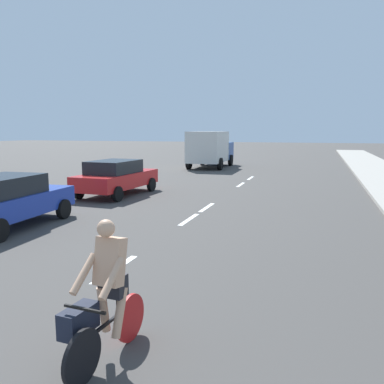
% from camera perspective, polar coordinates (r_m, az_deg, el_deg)
% --- Properties ---
extents(ground_plane, '(160.00, 160.00, 0.00)m').
position_cam_1_polar(ground_plane, '(19.41, 5.80, 0.24)').
color(ground_plane, '#423F3D').
extents(lane_stripe_2, '(0.16, 1.80, 0.01)m').
position_cam_1_polar(lane_stripe_2, '(8.65, -10.92, -10.76)').
color(lane_stripe_2, white).
rests_on(lane_stripe_2, ground).
extents(lane_stripe_3, '(0.16, 1.80, 0.01)m').
position_cam_1_polar(lane_stripe_3, '(13.01, -0.43, -3.94)').
color(lane_stripe_3, white).
rests_on(lane_stripe_3, ground).
extents(lane_stripe_4, '(0.16, 1.80, 0.01)m').
position_cam_1_polar(lane_stripe_4, '(15.02, 2.13, -2.22)').
color(lane_stripe_4, white).
rests_on(lane_stripe_4, ground).
extents(lane_stripe_5, '(0.16, 1.80, 0.01)m').
position_cam_1_polar(lane_stripe_5, '(21.48, 7.00, 1.06)').
color(lane_stripe_5, white).
rests_on(lane_stripe_5, ground).
extents(lane_stripe_6, '(0.16, 1.80, 0.01)m').
position_cam_1_polar(lane_stripe_6, '(24.52, 8.38, 1.99)').
color(lane_stripe_6, white).
rests_on(lane_stripe_6, ground).
extents(cyclist, '(0.63, 1.71, 1.82)m').
position_cam_1_polar(cyclist, '(5.18, -12.70, -14.68)').
color(cyclist, black).
rests_on(cyclist, ground).
extents(parked_car_blue, '(2.17, 4.43, 1.57)m').
position_cam_1_polar(parked_car_blue, '(13.01, -25.12, -1.04)').
color(parked_car_blue, '#1E389E').
rests_on(parked_car_blue, ground).
extents(parked_car_red, '(2.27, 4.61, 1.57)m').
position_cam_1_polar(parked_car_red, '(18.11, -10.82, 2.20)').
color(parked_car_red, red).
rests_on(parked_car_red, ground).
extents(delivery_truck, '(2.77, 6.29, 2.80)m').
position_cam_1_polar(delivery_truck, '(31.25, 2.65, 6.29)').
color(delivery_truck, '#23478C').
rests_on(delivery_truck, ground).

